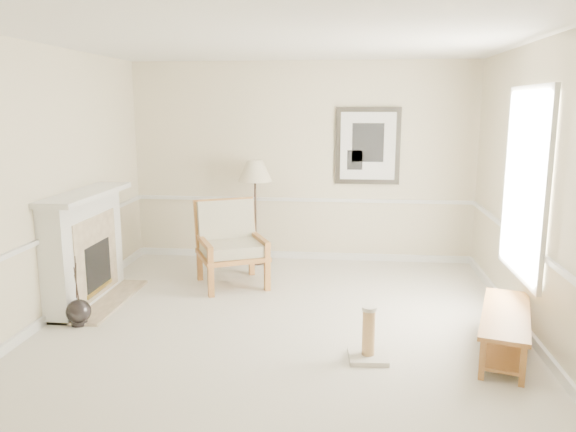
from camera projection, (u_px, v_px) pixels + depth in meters
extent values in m
plane|color=silver|center=(280.00, 329.00, 5.81)|extent=(5.50, 5.50, 0.00)
cube|color=beige|center=(302.00, 162.00, 8.21)|extent=(5.00, 0.04, 2.90)
cube|color=beige|center=(214.00, 271.00, 2.84)|extent=(5.00, 0.04, 2.90)
cube|color=beige|center=(39.00, 187.00, 5.78)|extent=(0.04, 5.50, 2.90)
cube|color=beige|center=(543.00, 195.00, 5.27)|extent=(0.04, 5.50, 2.90)
cube|color=white|center=(279.00, 37.00, 5.24)|extent=(5.00, 5.50, 0.04)
cube|color=white|center=(301.00, 255.00, 8.46)|extent=(4.95, 0.04, 0.10)
cube|color=white|center=(302.00, 200.00, 8.29)|extent=(4.95, 0.04, 0.05)
cube|color=white|center=(526.00, 183.00, 5.65)|extent=(0.03, 1.20, 1.80)
cube|color=white|center=(525.00, 183.00, 5.65)|extent=(0.05, 1.34, 1.94)
cube|color=black|center=(368.00, 146.00, 8.03)|extent=(0.92, 0.04, 1.10)
cube|color=white|center=(368.00, 146.00, 8.01)|extent=(0.78, 0.01, 0.96)
cube|color=black|center=(368.00, 143.00, 7.99)|extent=(0.45, 0.01, 0.55)
cube|color=white|center=(84.00, 250.00, 6.51)|extent=(0.28, 1.50, 1.25)
cube|color=white|center=(84.00, 194.00, 6.38)|extent=(0.46, 1.64, 0.06)
cube|color=#C6B28E|center=(97.00, 256.00, 6.51)|extent=(0.02, 1.05, 0.95)
cube|color=black|center=(98.00, 267.00, 6.54)|extent=(0.02, 0.62, 0.58)
cube|color=#AD8E39|center=(100.00, 288.00, 6.59)|extent=(0.01, 0.66, 0.05)
cube|color=#C6B28E|center=(101.00, 300.00, 6.61)|extent=(0.60, 1.50, 0.03)
sphere|color=black|center=(79.00, 311.00, 5.89)|extent=(0.26, 0.26, 0.26)
cylinder|color=black|center=(79.00, 321.00, 5.91)|extent=(0.17, 0.17, 0.07)
cylinder|color=black|center=(76.00, 281.00, 5.82)|extent=(0.07, 0.09, 0.41)
cylinder|color=black|center=(76.00, 284.00, 5.83)|extent=(0.09, 0.11, 0.33)
cylinder|color=black|center=(76.00, 278.00, 5.81)|extent=(0.04, 0.05, 0.48)
cube|color=#A86D36|center=(211.00, 280.00, 6.73)|extent=(0.09, 0.09, 0.44)
cube|color=#A86D36|center=(200.00, 264.00, 7.39)|extent=(0.09, 0.09, 0.44)
cube|color=#A86D36|center=(267.00, 274.00, 6.97)|extent=(0.09, 0.09, 0.44)
cube|color=#A86D36|center=(252.00, 259.00, 7.62)|extent=(0.09, 0.09, 0.44)
cube|color=#A86D36|center=(232.00, 255.00, 7.14)|extent=(1.07, 1.07, 0.06)
cube|color=#A86D36|center=(225.00, 222.00, 7.41)|extent=(0.80, 0.51, 0.63)
cube|color=#A86D36|center=(204.00, 242.00, 6.99)|extent=(0.41, 0.75, 0.06)
cube|color=#A86D36|center=(259.00, 238.00, 7.22)|extent=(0.41, 0.75, 0.06)
cube|color=white|center=(232.00, 247.00, 7.12)|extent=(0.98, 0.98, 0.14)
cube|color=white|center=(226.00, 221.00, 7.34)|extent=(0.76, 0.52, 0.56)
cylinder|color=black|center=(256.00, 262.00, 8.21)|extent=(0.25, 0.25, 0.03)
cylinder|color=black|center=(256.00, 216.00, 8.08)|extent=(0.03, 0.03, 1.36)
cone|color=#F3ECC2|center=(255.00, 171.00, 7.95)|extent=(0.62, 0.62, 0.30)
cube|color=#A86D36|center=(506.00, 314.00, 5.18)|extent=(0.79, 1.45, 0.04)
cube|color=#A86D36|center=(504.00, 342.00, 5.24)|extent=(0.70, 1.34, 0.03)
cube|color=#A86D36|center=(482.00, 360.00, 4.70)|extent=(0.06, 0.06, 0.36)
cube|color=#A86D36|center=(523.00, 366.00, 4.59)|extent=(0.06, 0.06, 0.36)
cube|color=#A86D36|center=(490.00, 310.00, 5.86)|extent=(0.06, 0.06, 0.36)
cube|color=#A86D36|center=(523.00, 314.00, 5.74)|extent=(0.06, 0.06, 0.36)
cube|color=beige|center=(368.00, 356.00, 5.12)|extent=(0.37, 0.37, 0.04)
cylinder|color=tan|center=(369.00, 333.00, 5.07)|extent=(0.11, 0.11, 0.42)
cylinder|color=beige|center=(369.00, 309.00, 5.03)|extent=(0.13, 0.13, 0.04)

